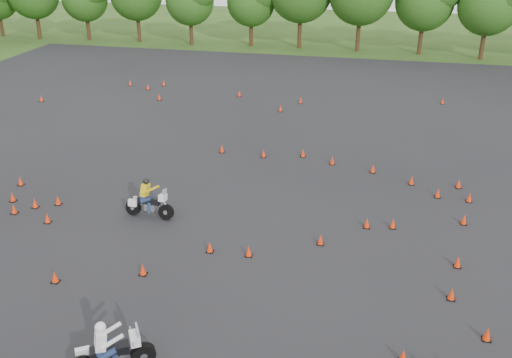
# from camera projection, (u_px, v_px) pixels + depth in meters

# --- Properties ---
(ground) EXTENTS (140.00, 140.00, 0.00)m
(ground) POSITION_uv_depth(u_px,v_px,m) (236.00, 242.00, 24.52)
(ground) COLOR #2D5119
(ground) RESTS_ON ground
(asphalt_pad) EXTENTS (62.00, 62.00, 0.00)m
(asphalt_pad) POSITION_uv_depth(u_px,v_px,m) (264.00, 184.00, 29.84)
(asphalt_pad) COLOR black
(asphalt_pad) RESTS_ON ground
(treeline) EXTENTS (87.17, 32.50, 10.88)m
(treeline) POSITION_uv_depth(u_px,v_px,m) (364.00, 14.00, 53.12)
(treeline) COLOR #264E16
(treeline) RESTS_ON ground
(traffic_cones) EXTENTS (36.97, 33.58, 0.45)m
(traffic_cones) POSITION_uv_depth(u_px,v_px,m) (283.00, 185.00, 29.25)
(traffic_cones) COLOR red
(traffic_cones) RESTS_ON asphalt_pad
(rider_yellow) EXTENTS (2.43, 0.89, 1.84)m
(rider_yellow) POSITION_uv_depth(u_px,v_px,m) (148.00, 200.00, 26.15)
(rider_yellow) COLOR gold
(rider_yellow) RESTS_ON ground
(rider_white) EXTENTS (2.65, 2.06, 2.02)m
(rider_white) POSITION_uv_depth(u_px,v_px,m) (111.00, 344.00, 17.14)
(rider_white) COLOR silver
(rider_white) RESTS_ON ground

